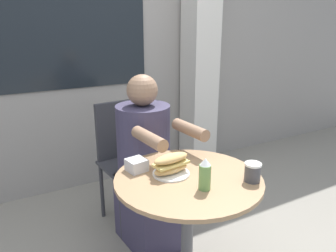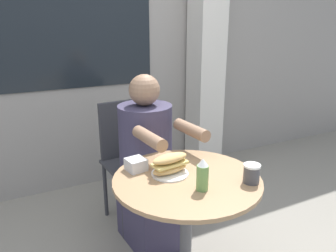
% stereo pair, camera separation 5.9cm
% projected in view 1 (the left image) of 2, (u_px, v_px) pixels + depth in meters
% --- Properties ---
extents(storefront_wall, '(8.00, 0.09, 2.80)m').
position_uv_depth(storefront_wall, '(87.00, 22.00, 2.64)').
color(storefront_wall, gray).
rests_on(storefront_wall, ground_plane).
extents(lattice_pillar, '(0.27, 0.27, 2.40)m').
position_uv_depth(lattice_pillar, '(200.00, 46.00, 2.99)').
color(lattice_pillar, beige).
rests_on(lattice_pillar, ground_plane).
extents(cafe_table, '(0.71, 0.71, 0.70)m').
position_uv_depth(cafe_table, '(188.00, 211.00, 1.61)').
color(cafe_table, '#997551').
rests_on(cafe_table, ground_plane).
extents(diner_chair, '(0.41, 0.41, 0.87)m').
position_uv_depth(diner_chair, '(125.00, 151.00, 2.36)').
color(diner_chair, '#333338').
rests_on(diner_chair, ground_plane).
extents(seated_diner, '(0.37, 0.61, 1.11)m').
position_uv_depth(seated_diner, '(147.00, 174.00, 2.08)').
color(seated_diner, '#38334C').
rests_on(seated_diner, ground_plane).
extents(sandwich_on_plate, '(0.20, 0.18, 0.11)m').
position_uv_depth(sandwich_on_plate, '(171.00, 165.00, 1.57)').
color(sandwich_on_plate, white).
rests_on(sandwich_on_plate, cafe_table).
extents(drink_cup, '(0.08, 0.08, 0.09)m').
position_uv_depth(drink_cup, '(253.00, 172.00, 1.51)').
color(drink_cup, '#424247').
rests_on(drink_cup, cafe_table).
extents(napkin_box, '(0.10, 0.10, 0.06)m').
position_uv_depth(napkin_box, '(137.00, 165.00, 1.62)').
color(napkin_box, silver).
rests_on(napkin_box, cafe_table).
extents(condiment_bottle, '(0.05, 0.05, 0.15)m').
position_uv_depth(condiment_bottle, '(205.00, 174.00, 1.42)').
color(condiment_bottle, '#66934C').
rests_on(condiment_bottle, cafe_table).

